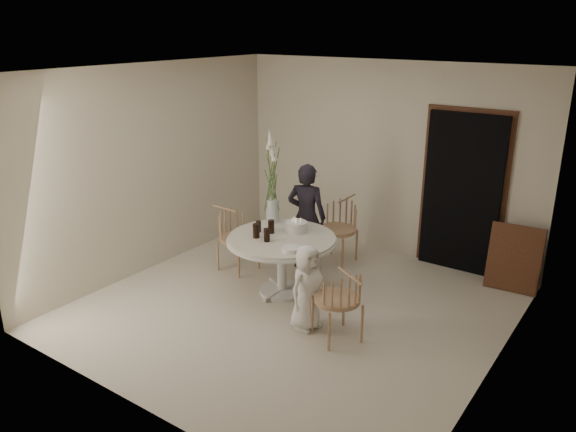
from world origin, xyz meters
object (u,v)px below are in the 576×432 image
Objects in this scene: chair_far at (342,221)px; birthday_cake at (296,227)px; boy at (307,288)px; chair_right at (343,296)px; chair_left at (231,230)px; girl at (306,217)px; table at (282,246)px; flower_vase at (272,184)px.

birthday_cake is (-0.05, -1.06, 0.22)m from chair_far.
boy is 1.09m from birthday_cake.
chair_right is 0.99× the size of chair_left.
chair_left is at bearing -135.37° from chair_far.
chair_far is 0.61× the size of girl.
table is 4.99× the size of birthday_cake.
girl reaches higher than chair_far.
flower_vase is (-0.41, 0.37, 0.61)m from table.
table is 1.60× the size of chair_right.
girl is at bearing 110.71° from birthday_cake.
table is 0.92× the size of girl.
girl reaches higher than chair_left.
boy is at bearing -65.68° from chair_right.
chair_left is 3.15× the size of birthday_cake.
chair_right is (1.19, -0.60, -0.08)m from table.
chair_right is at bearing -86.86° from boy.
girl reaches higher than birthday_cake.
girl is at bearing 102.03° from table.
girl is at bearing -117.71° from chair_far.
chair_far is at bearing -118.96° from chair_right.
girl is 5.43× the size of birthday_cake.
chair_right is 0.87× the size of boy.
table is 0.91m from boy.
boy reaches higher than chair_left.
boy is 0.80× the size of flower_vase.
girl is at bearing 61.06° from flower_vase.
flower_vase reaches higher than birthday_cake.
birthday_cake is 0.64m from flower_vase.
girl is 0.71m from flower_vase.
flower_vase reaches higher than chair_left.
chair_left is at bearing 75.67° from boy.
girl is at bearing -104.89° from chair_right.
table is 0.82m from girl.
table is 0.31m from birthday_cake.
boy is (-0.47, 0.05, -0.06)m from chair_right.
chair_far is 1.05× the size of chair_left.
chair_far is 0.92× the size of boy.
boy is at bearing -109.64° from chair_left.
boy is 1.63m from flower_vase.
chair_left reaches higher than table.
girl reaches higher than boy.
flower_vase is (-1.60, 0.96, 0.69)m from chair_right.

